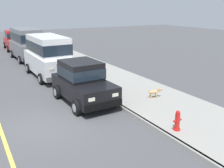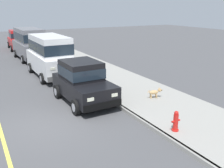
% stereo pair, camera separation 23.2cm
% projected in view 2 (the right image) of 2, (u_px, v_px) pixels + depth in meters
% --- Properties ---
extents(ground_plane, '(80.00, 80.00, 0.00)m').
position_uv_depth(ground_plane, '(47.00, 123.00, 9.67)').
color(ground_plane, '#4C4C4F').
extents(curb, '(0.16, 64.00, 0.14)m').
position_uv_depth(curb, '(120.00, 106.00, 11.12)').
color(curb, gray).
rests_on(curb, ground).
extents(sidewalk, '(3.60, 64.00, 0.14)m').
position_uv_depth(sidewalk, '(153.00, 99.00, 11.94)').
color(sidewalk, '#99968E').
rests_on(sidewalk, ground).
extents(lane_centre_line, '(0.12, 57.60, 0.01)m').
position_uv_depth(lane_centre_line, '(1.00, 133.00, 8.93)').
color(lane_centre_line, '#E0D64C').
rests_on(lane_centre_line, ground).
extents(car_black_hatchback, '(2.02, 3.84, 1.88)m').
position_uv_depth(car_black_hatchback, '(83.00, 81.00, 11.62)').
color(car_black_hatchback, black).
rests_on(car_black_hatchback, ground).
extents(car_white_van, '(2.19, 4.93, 2.52)m').
position_uv_depth(car_white_van, '(50.00, 54.00, 15.85)').
color(car_white_van, white).
rests_on(car_white_van, ground).
extents(car_grey_van, '(2.25, 4.96, 2.52)m').
position_uv_depth(car_grey_van, '(30.00, 42.00, 21.01)').
color(car_grey_van, slate).
rests_on(car_grey_van, ground).
extents(car_red_sedan, '(2.16, 4.67, 1.92)m').
position_uv_depth(car_red_sedan, '(19.00, 39.00, 26.14)').
color(car_red_sedan, red).
rests_on(car_red_sedan, ground).
extents(dog_tan, '(0.74, 0.30, 0.49)m').
position_uv_depth(dog_tan, '(155.00, 92.00, 11.86)').
color(dog_tan, tan).
rests_on(dog_tan, sidewalk).
extents(fire_hydrant, '(0.34, 0.24, 0.72)m').
position_uv_depth(fire_hydrant, '(176.00, 122.00, 8.71)').
color(fire_hydrant, red).
rests_on(fire_hydrant, sidewalk).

